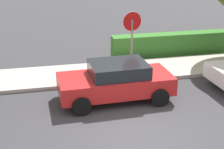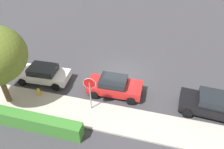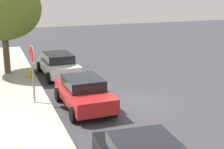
% 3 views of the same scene
% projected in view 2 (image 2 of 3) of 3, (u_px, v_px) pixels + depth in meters
% --- Properties ---
extents(ground_plane, '(60.00, 60.00, 0.00)m').
position_uv_depth(ground_plane, '(121.00, 75.00, 18.33)').
color(ground_plane, '#38383D').
extents(sidewalk_curb, '(32.00, 2.37, 0.14)m').
position_uv_depth(sidewalk_curb, '(105.00, 117.00, 14.56)').
color(sidewalk_curb, '#B2ADA3').
rests_on(sidewalk_curb, ground_plane).
extents(stop_sign, '(0.81, 0.11, 2.76)m').
position_uv_depth(stop_sign, '(90.00, 89.00, 14.04)').
color(stop_sign, gray).
rests_on(stop_sign, ground_plane).
extents(parked_car_red, '(4.04, 2.06, 1.39)m').
position_uv_depth(parked_car_red, '(114.00, 86.00, 16.09)').
color(parked_car_red, red).
rests_on(parked_car_red, ground_plane).
extents(parked_car_white, '(4.21, 2.11, 1.38)m').
position_uv_depth(parked_car_white, '(43.00, 74.00, 17.27)').
color(parked_car_white, white).
rests_on(parked_car_white, ground_plane).
extents(parked_car_black, '(3.92, 2.28, 1.49)m').
position_uv_depth(parked_car_black, '(209.00, 104.00, 14.59)').
color(parked_car_black, black).
rests_on(parked_car_black, ground_plane).
extents(fire_hydrant, '(0.30, 0.22, 0.72)m').
position_uv_depth(fire_hydrant, '(39.00, 92.00, 16.08)').
color(fire_hydrant, gold).
rests_on(fire_hydrant, ground_plane).
extents(front_yard_hedge, '(6.05, 0.72, 1.09)m').
position_uv_depth(front_yard_hedge, '(36.00, 123.00, 13.57)').
color(front_yard_hedge, '#387A2D').
rests_on(front_yard_hedge, ground_plane).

